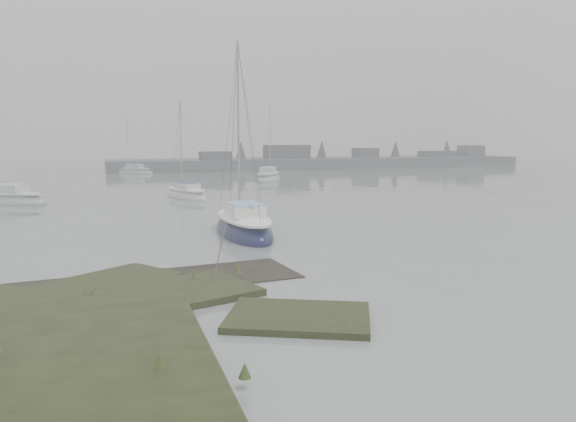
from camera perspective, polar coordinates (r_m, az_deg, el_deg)
The scene contains 7 objects.
ground at distance 43.67m, azimuth -12.75°, elevation 1.46°, with size 160.00×160.00×0.00m, color slate.
far_shoreline at distance 81.28m, azimuth 4.28°, elevation 5.01°, with size 60.00×8.00×4.15m.
sailboat_main at distance 26.29m, azimuth -4.53°, elevation -1.72°, with size 2.32×6.85×9.63m.
sailboat_white at distance 42.19m, azimuth -10.27°, elevation 1.64°, with size 3.45×5.70×7.65m.
sailboat_far_a at distance 42.52m, azimuth -26.45°, elevation 1.04°, with size 5.98×5.28×8.53m.
sailboat_far_b at distance 58.07m, azimuth -2.00°, elevation 3.41°, with size 4.82×6.56×8.93m.
sailboat_far_c at distance 71.04m, azimuth -15.41°, elevation 3.88°, with size 5.28×4.54×7.46m.
Camera 1 is at (-3.92, -13.25, 4.57)m, focal length 35.00 mm.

